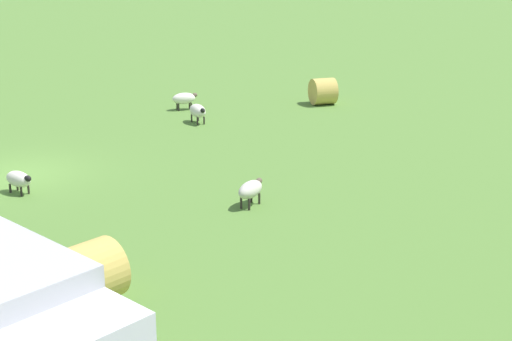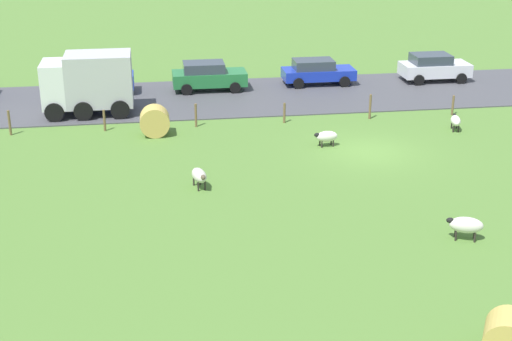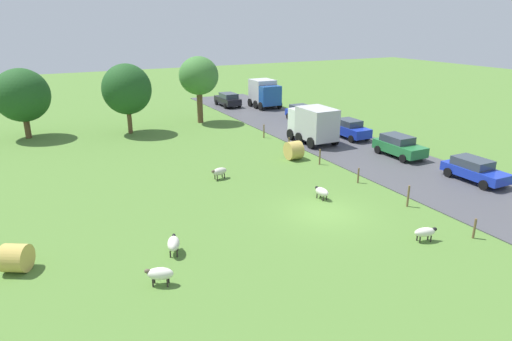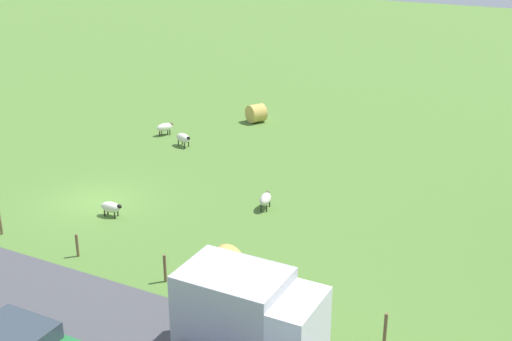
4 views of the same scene
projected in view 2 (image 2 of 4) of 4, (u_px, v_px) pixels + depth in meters
The scene contains 19 objects.
ground_plane at pixel (370, 152), 33.26m from camera, with size 160.00×160.00×0.00m, color #517A33.
road_strip at pixel (320, 94), 42.34m from camera, with size 8.00×80.00×0.06m, color #47474C.
sheep_0 at pixel (199, 175), 29.13m from camera, with size 1.26×0.75×0.79m.
sheep_1 at pixel (456, 121), 35.98m from camera, with size 1.23×0.72×0.73m.
sheep_2 at pixel (326, 137), 33.80m from camera, with size 0.61×1.15×0.73m.
sheep_4 at pixel (466, 225), 24.89m from camera, with size 0.90×1.29×0.82m.
hay_bale_0 at pixel (155, 121), 35.21m from camera, with size 1.42×1.42×1.09m, color tan.
hay_bale_1 at pixel (509, 336), 18.64m from camera, with size 1.23×1.23×1.07m, color tan.
fence_post_0 at pixel (453, 105), 38.34m from camera, with size 0.12×0.12×1.06m, color brown.
fence_post_1 at pixel (370, 107), 37.68m from camera, with size 0.12×0.12×1.30m, color brown.
fence_post_2 at pixel (284, 113), 37.12m from camera, with size 0.12×0.12×1.03m, color brown.
fence_post_3 at pixel (196, 115), 36.48m from camera, with size 0.12×0.12×1.18m, color brown.
fence_post_4 at pixel (104, 120), 35.90m from camera, with size 0.12×0.12×1.05m, color brown.
fence_post_5 at pixel (10, 123), 35.25m from camera, with size 0.12×0.12×1.23m, color brown.
truck_0 at pixel (89, 82), 38.03m from camera, with size 2.70×4.56×3.15m.
car_1 at pixel (208, 76), 42.69m from camera, with size 2.08×4.28×1.64m.
car_2 at pixel (434, 67), 44.74m from camera, with size 2.15×4.11×1.64m.
car_3 at pixel (98, 79), 41.97m from camera, with size 1.98×3.88×1.67m.
car_5 at pixel (317, 71), 43.99m from camera, with size 2.02×4.28×1.49m.
Camera 2 is at (-30.18, 9.69, 11.34)m, focal length 51.56 mm.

